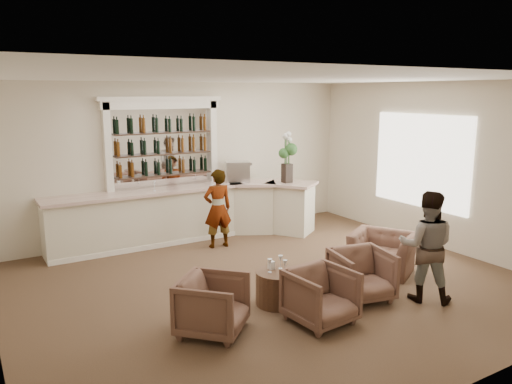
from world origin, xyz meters
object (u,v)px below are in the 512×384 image
Objects in this scene: sommelier at (218,209)px; armchair_right at (362,275)px; bar_counter at (188,214)px; flower_vase at (287,154)px; armchair_far at (382,252)px; armchair_left at (213,305)px; espresso_machine at (237,171)px; guest at (427,246)px; armchair_center at (321,296)px; cocktail_table at (278,288)px.

sommelier is 3.53m from armchair_right.
bar_counter is 3.58× the size of sommelier.
armchair_far is at bearing -88.81° from flower_vase.
armchair_left is 1.64× the size of espresso_machine.
guest reaches higher than armchair_left.
armchair_center reaches higher than armchair_far.
armchair_far is at bearing -59.27° from guest.
armchair_center is (1.39, -0.49, -0.00)m from armchair_left.
armchair_far is (3.55, 0.52, -0.04)m from armchair_left.
guest is 3.31m from armchair_left.
sommelier reaches higher than armchair_far.
bar_counter reaches higher than armchair_center.
bar_counter is 6.82× the size of armchair_right.
guest reaches higher than bar_counter.
espresso_machine is at bearing 140.77° from flower_vase.
armchair_left is at bearing 68.54° from sommelier.
guest reaches higher than sommelier.
bar_counter reaches higher than armchair_right.
armchair_far is (0.35, 1.21, -0.50)m from guest.
guest is at bearing -26.94° from cocktail_table.
sommelier is 0.95× the size of guest.
sommelier is 1.91× the size of armchair_left.
guest reaches higher than armchair_right.
cocktail_table is 1.27m from armchair_left.
bar_counter is 5.43× the size of armchair_far.
guest is at bearing 116.94° from sommelier.
sommelier is 3.14× the size of espresso_machine.
flower_vase is at bearing 151.09° from armchair_far.
espresso_machine is at bearing 164.24° from armchair_far.
armchair_center is 1.07m from armchair_right.
armchair_center is (-0.33, -3.76, -0.42)m from sommelier.
sommelier reaches higher than armchair_left.
cocktail_table is 0.41× the size of sommelier.
armchair_center is 0.75× the size of flower_vase.
armchair_far is 0.95× the size of flower_vase.
guest is 4.20m from flower_vase.
armchair_right is 1.34m from armchair_far.
armchair_far is at bearing 43.43° from armchair_right.
espresso_machine reaches higher than bar_counter.
armchair_left is at bearing -135.76° from flower_vase.
armchair_left is at bearing -109.16° from bar_counter.
armchair_center is at bearing -89.99° from bar_counter.
armchair_left is at bearing -100.96° from espresso_machine.
armchair_right is (2.41, -0.18, 0.00)m from armchair_left.
bar_counter is 6.91× the size of armchair_center.
bar_counter is at bearing 84.89° from armchair_center.
armchair_right is at bearing -48.60° from armchair_left.
bar_counter is 1.48m from espresso_machine.
armchair_far is (1.14, 0.70, -0.04)m from armchair_right.
espresso_machine is (0.92, 0.84, 0.57)m from sommelier.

